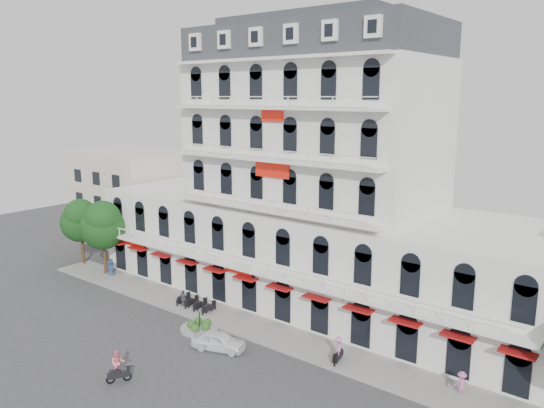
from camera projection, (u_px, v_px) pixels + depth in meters
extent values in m
plane|color=#38383A|center=(168.00, 370.00, 37.32)|extent=(120.00, 120.00, 0.00)
cube|color=gray|center=(251.00, 326.00, 44.24)|extent=(53.00, 4.00, 0.16)
cube|color=silver|center=(312.00, 251.00, 50.30)|extent=(45.00, 14.00, 9.00)
cube|color=silver|center=(314.00, 135.00, 48.09)|extent=(22.00, 12.00, 13.00)
cube|color=#2D3035|center=(315.00, 43.00, 46.49)|extent=(21.56, 11.76, 3.00)
cube|color=#2D3035|center=(315.00, 21.00, 46.11)|extent=(15.84, 8.64, 0.80)
cube|color=maroon|center=(262.00, 283.00, 44.71)|extent=(40.50, 1.00, 0.15)
cube|color=#B6180B|center=(272.00, 169.00, 43.88)|extent=(3.50, 0.10, 1.40)
cube|color=beige|center=(131.00, 196.00, 69.69)|extent=(14.00, 10.00, 12.00)
cylinder|color=gray|center=(200.00, 328.00, 43.74)|extent=(3.20, 3.20, 0.24)
cylinder|color=black|center=(199.00, 320.00, 43.58)|extent=(0.08, 0.08, 1.40)
sphere|color=#24521B|center=(206.00, 327.00, 43.25)|extent=(0.70, 0.70, 0.70)
sphere|color=#24521B|center=(207.00, 323.00, 44.05)|extent=(0.70, 0.70, 0.70)
sphere|color=#24521B|center=(198.00, 321.00, 44.33)|extent=(0.70, 0.70, 0.70)
sphere|color=#24521B|center=(191.00, 324.00, 43.71)|extent=(0.70, 0.70, 0.70)
sphere|color=#24521B|center=(195.00, 328.00, 43.03)|extent=(0.70, 0.70, 0.70)
cylinder|color=#382314|center=(83.00, 250.00, 60.41)|extent=(0.36, 0.36, 3.52)
sphere|color=#113714|center=(81.00, 222.00, 59.77)|extent=(4.48, 4.48, 4.48)
sphere|color=#113714|center=(80.00, 214.00, 59.03)|extent=(3.52, 3.52, 3.52)
sphere|color=#113714|center=(81.00, 216.00, 60.11)|extent=(3.20, 3.20, 3.20)
cylinder|color=#382314|center=(105.00, 258.00, 56.97)|extent=(0.36, 0.36, 3.74)
sphere|color=#113714|center=(103.00, 227.00, 56.29)|extent=(4.76, 4.76, 4.76)
sphere|color=#113714|center=(103.00, 218.00, 55.54)|extent=(3.74, 3.74, 3.74)
sphere|color=#113714|center=(103.00, 220.00, 56.63)|extent=(3.40, 3.40, 3.40)
imported|color=white|center=(219.00, 341.00, 40.22)|extent=(4.48, 2.97, 1.42)
cube|color=black|center=(119.00, 375.00, 35.65)|extent=(1.09, 1.46, 0.35)
torus|color=black|center=(127.00, 377.00, 35.88)|extent=(0.42, 0.57, 0.60)
torus|color=black|center=(110.00, 380.00, 35.51)|extent=(0.42, 0.57, 0.60)
imported|color=pink|center=(118.00, 363.00, 35.48)|extent=(1.09, 1.15, 1.88)
cube|color=black|center=(338.00, 356.00, 38.13)|extent=(0.66, 1.54, 0.35)
torus|color=black|center=(335.00, 363.00, 37.70)|extent=(0.25, 0.61, 0.60)
torus|color=black|center=(340.00, 357.00, 38.67)|extent=(0.25, 0.61, 0.60)
imported|color=#CC6CAA|center=(338.00, 348.00, 37.99)|extent=(0.80, 1.14, 1.60)
imported|color=navy|center=(111.00, 268.00, 56.56)|extent=(1.01, 0.77, 1.87)
imported|color=#53545A|center=(183.00, 299.00, 48.03)|extent=(1.08, 0.59, 1.74)
imported|color=#B96295|center=(461.00, 384.00, 33.99)|extent=(1.23, 1.14, 1.67)
imported|color=navy|center=(111.00, 268.00, 56.55)|extent=(0.75, 0.84, 1.94)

